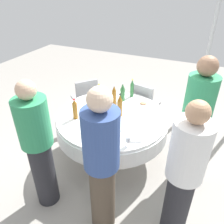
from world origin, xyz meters
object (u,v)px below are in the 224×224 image
Objects in this scene: plate_mid at (143,104)px; person_inner at (38,146)px; bottle_brown_inner at (99,95)px; wine_glass_south at (100,88)px; bottle_brown_far at (108,116)px; wine_glass_far at (128,139)px; chair_outer at (85,97)px; bottle_green_rear at (123,93)px; dining_table at (112,124)px; bottle_amber_left at (120,106)px; wine_glass_rear at (110,114)px; plate_north at (150,115)px; bottle_amber_south at (75,109)px; bottle_green_right at (132,88)px; chair_rear at (144,102)px; bottle_amber_outer at (114,96)px; person_left at (195,122)px; person_right at (184,174)px; person_far at (102,164)px; plate_east at (87,108)px; wine_glass_outer at (105,106)px.

person_inner reaches higher than plate_mid.
wine_glass_south is (-0.13, 0.26, -0.04)m from bottle_brown_inner.
bottle_brown_inner is 1.11× the size of bottle_brown_far.
chair_outer is at bearing 136.27° from wine_glass_far.
bottle_green_rear is at bearing 40.68° from bottle_brown_inner.
bottle_amber_left reaches higher than dining_table.
bottle_amber_left is 0.50m from plate_mid.
person_inner is at bearing -119.34° from bottle_brown_far.
wine_glass_rear is 0.57m from plate_north.
bottle_amber_south is 1.37× the size of plate_mid.
chair_outer is at bearing 159.75° from plate_north.
bottle_green_right is 0.47m from chair_rear.
bottle_brown_far is (-0.04, -0.27, -0.02)m from bottle_amber_left.
bottle_amber_outer reaches higher than wine_glass_far.
dining_table is 0.72m from wine_glass_far.
person_left is (1.08, 0.04, 0.31)m from dining_table.
person_right is at bearing -88.49° from chair_outer.
bottle_brown_far is at bearing -133.69° from plate_north.
wine_glass_rear is 1.26m from person_right.
bottle_brown_far is 0.86m from person_far.
bottle_amber_south is at bearing -152.05° from plate_north.
plate_east is at bearing -108.36° from chair_outer.
bottle_amber_south is at bearing -147.17° from dining_table.
person_right reaches higher than bottle_green_rear.
bottle_amber_left is at bearing -25.02° from bottle_brown_inner.
bottle_amber_outer reaches higher than plate_north.
wine_glass_far is at bearing -94.23° from chair_outer.
person_inner is at bearing -19.09° from person_far.
bottle_amber_south reaches higher than plate_north.
bottle_green_right is at bearing 94.51° from bottle_amber_left.
bottle_brown_inner reaches higher than plate_east.
bottle_brown_inner is 0.37× the size of chair_rear.
bottle_amber_outer is 1.39m from person_far.
bottle_green_right and bottle_amber_south have the same top height.
person_far is (-0.71, -1.08, -0.01)m from person_left.
wine_glass_rear is 0.09× the size of person_inner.
bottle_amber_left is 0.98m from chair_rear.
chair_rear is at bearing 70.80° from wine_glass_outer.
bottle_green_right is 0.89m from bottle_brown_far.
plate_north is (0.90, 0.48, -0.13)m from bottle_amber_south.
chair_outer is (-1.28, 1.22, -0.31)m from wine_glass_far.
bottle_green_right is 0.18× the size of person_inner.
bottle_green_rear is 0.34× the size of chair_outer.
dining_table is at bearing 129.51° from wine_glass_far.
chair_outer is (-0.75, 0.42, -0.37)m from bottle_amber_outer.
bottle_amber_outer is 0.81m from chair_rear.
plate_north is (0.42, 0.44, -0.13)m from bottle_brown_far.
wine_glass_far is at bearing -50.68° from person_left.
wine_glass_rear is at bearing 136.17° from wine_glass_far.
person_inner is (-0.70, -1.50, 0.09)m from plate_mid.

